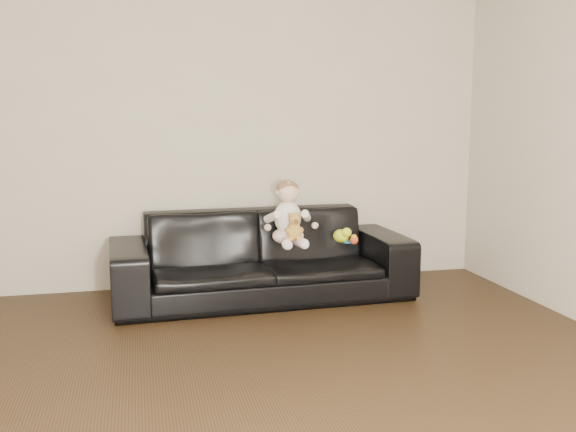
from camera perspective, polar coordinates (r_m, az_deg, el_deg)
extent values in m
plane|color=beige|center=(5.37, -8.36, 7.48)|extent=(5.00, 0.00, 5.00)
imported|color=black|center=(5.05, -2.36, -3.54)|extent=(2.34, 0.98, 0.67)
ellipsoid|color=#FAD4D3|center=(4.95, 0.00, -1.76)|extent=(0.25, 0.22, 0.13)
ellipsoid|color=white|center=(4.94, -0.04, -0.11)|extent=(0.22, 0.18, 0.25)
sphere|color=beige|center=(4.90, 0.00, 2.16)|extent=(0.17, 0.17, 0.17)
ellipsoid|color=#8C603F|center=(4.90, -0.03, 2.47)|extent=(0.17, 0.17, 0.12)
cylinder|color=#FAD4D3|center=(4.79, -0.16, -2.37)|extent=(0.08, 0.21, 0.08)
cylinder|color=#FAD4D3|center=(4.82, 1.02, -2.31)|extent=(0.08, 0.21, 0.08)
sphere|color=white|center=(4.69, 0.02, -2.62)|extent=(0.07, 0.07, 0.07)
sphere|color=white|center=(4.72, 1.46, -2.55)|extent=(0.07, 0.07, 0.07)
cylinder|color=white|center=(4.86, -1.41, -0.09)|extent=(0.06, 0.17, 0.11)
cylinder|color=white|center=(4.92, 1.61, 0.03)|extent=(0.06, 0.17, 0.11)
ellipsoid|color=#C08B36|center=(4.79, 0.55, -1.36)|extent=(0.12, 0.10, 0.13)
sphere|color=#C08B36|center=(4.76, 0.59, -0.28)|extent=(0.09, 0.09, 0.09)
sphere|color=#C08B36|center=(4.76, 0.20, 0.11)|extent=(0.03, 0.03, 0.03)
sphere|color=#C08B36|center=(4.77, 0.93, 0.14)|extent=(0.03, 0.03, 0.03)
sphere|color=#593819|center=(4.73, 0.70, -0.47)|extent=(0.03, 0.03, 0.03)
ellipsoid|color=#CDE91B|center=(5.03, 4.74, -1.78)|extent=(0.16, 0.18, 0.10)
sphere|color=#D14218|center=(4.97, 5.89, -2.14)|extent=(0.08, 0.08, 0.07)
cylinder|color=#1A87D1|center=(5.05, 5.36, -2.28)|extent=(0.10, 0.10, 0.01)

